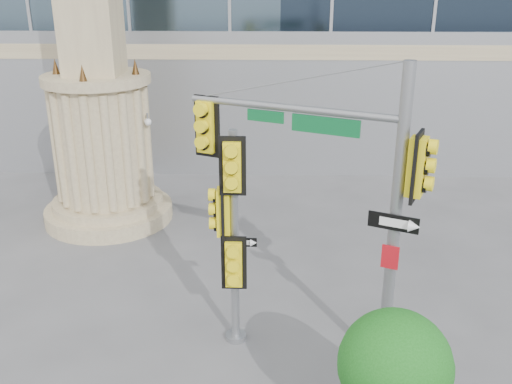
{
  "coord_description": "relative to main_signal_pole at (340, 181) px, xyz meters",
  "views": [
    {
      "loc": [
        -0.24,
        -9.42,
        8.14
      ],
      "look_at": [
        -0.59,
        2.0,
        3.76
      ],
      "focal_mm": 40.0,
      "sensor_mm": 36.0,
      "label": 1
    }
  ],
  "objects": [
    {
      "name": "street_tree",
      "position": [
        0.71,
        -3.26,
        -2.13
      ],
      "size": [
        1.95,
        1.9,
        3.03
      ],
      "color": "tan",
      "rests_on": "ground"
    },
    {
      "name": "main_signal_pole",
      "position": [
        0.0,
        0.0,
        0.0
      ],
      "size": [
        4.85,
        2.5,
        6.67
      ],
      "rotation": [
        0.0,
        0.0,
        -0.42
      ],
      "color": "slate",
      "rests_on": "ground"
    },
    {
      "name": "monument",
      "position": [
        -7.14,
        7.31,
        1.38
      ],
      "size": [
        4.4,
        4.4,
        16.6
      ],
      "color": "tan",
      "rests_on": "ground"
    },
    {
      "name": "secondary_signal_pole",
      "position": [
        -2.27,
        0.2,
        -1.12
      ],
      "size": [
        0.87,
        0.66,
        5.13
      ],
      "rotation": [
        0.0,
        0.0,
        -0.01
      ],
      "color": "slate",
      "rests_on": "ground"
    }
  ]
}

